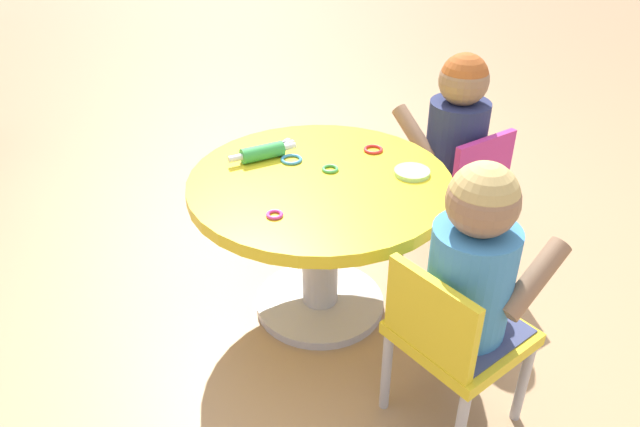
% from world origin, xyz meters
% --- Properties ---
extents(ground_plane, '(10.00, 10.00, 0.00)m').
position_xyz_m(ground_plane, '(0.00, 0.00, 0.00)').
color(ground_plane, tan).
extents(craft_table, '(0.81, 0.81, 0.50)m').
position_xyz_m(craft_table, '(0.00, 0.00, 0.37)').
color(craft_table, silver).
rests_on(craft_table, ground).
extents(child_chair_left, '(0.42, 0.42, 0.54)m').
position_xyz_m(child_chair_left, '(-0.50, -0.31, 0.31)').
color(child_chair_left, '#B7B7BC').
rests_on(child_chair_left, ground).
extents(seated_child_left, '(0.42, 0.44, 0.51)m').
position_xyz_m(seated_child_left, '(-0.48, -0.34, 0.53)').
color(seated_child_left, '#3F4772').
rests_on(seated_child_left, ground).
extents(child_chair_right, '(0.41, 0.41, 0.54)m').
position_xyz_m(child_chair_right, '(0.27, -0.52, 0.31)').
color(child_chair_right, '#B7B7BC').
rests_on(child_chair_right, ground).
extents(seated_child_right, '(0.43, 0.41, 0.51)m').
position_xyz_m(seated_child_right, '(0.31, -0.50, 0.53)').
color(seated_child_right, '#3F4772').
rests_on(seated_child_right, ground).
extents(rolling_pin, '(0.11, 0.22, 0.05)m').
position_xyz_m(rolling_pin, '(0.14, 0.18, 0.53)').
color(rolling_pin, green).
rests_on(rolling_pin, craft_table).
extents(craft_scissors, '(0.13, 0.13, 0.01)m').
position_xyz_m(craft_scissors, '(0.22, 0.15, 0.51)').
color(craft_scissors, silver).
rests_on(craft_scissors, craft_table).
extents(playdough_blob_0, '(0.11, 0.11, 0.01)m').
position_xyz_m(playdough_blob_0, '(0.01, -0.29, 0.51)').
color(playdough_blob_0, '#B2E58C').
rests_on(playdough_blob_0, craft_table).
extents(cookie_cutter_0, '(0.05, 0.05, 0.01)m').
position_xyz_m(cookie_cutter_0, '(-0.21, 0.14, 0.51)').
color(cookie_cutter_0, '#D83FA5').
rests_on(cookie_cutter_0, craft_table).
extents(cookie_cutter_1, '(0.06, 0.06, 0.01)m').
position_xyz_m(cookie_cutter_1, '(0.18, -0.19, 0.51)').
color(cookie_cutter_1, red).
rests_on(cookie_cutter_1, craft_table).
extents(cookie_cutter_2, '(0.05, 0.05, 0.01)m').
position_xyz_m(cookie_cutter_2, '(0.05, -0.04, 0.51)').
color(cookie_cutter_2, '#4CB259').
rests_on(cookie_cutter_2, craft_table).
extents(cookie_cutter_3, '(0.07, 0.07, 0.01)m').
position_xyz_m(cookie_cutter_3, '(0.12, 0.08, 0.51)').
color(cookie_cutter_3, '#3F99D8').
rests_on(cookie_cutter_3, craft_table).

